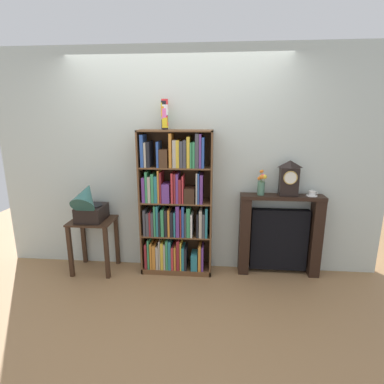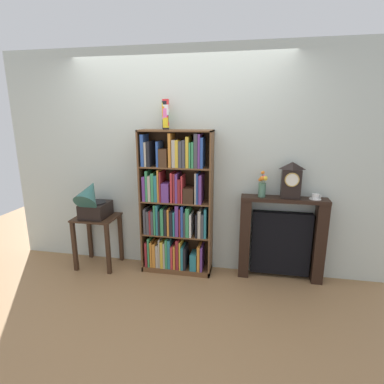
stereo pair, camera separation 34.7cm
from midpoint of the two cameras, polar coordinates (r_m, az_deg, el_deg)
name	(u,v)px [view 2 (the right image)]	position (r m, az deg, el deg)	size (l,w,h in m)	color
ground_plane	(176,274)	(3.78, -0.41, -15.22)	(7.56, 6.40, 0.02)	#997047
wall_back	(189,163)	(3.59, 2.13, 5.45)	(4.56, 0.08, 2.60)	beige
bookshelf	(175,208)	(3.55, -0.41, -3.16)	(0.83, 0.28, 1.69)	brown
cup_stack	(166,114)	(3.44, -2.04, 14.37)	(0.08, 0.08, 0.33)	black
side_table_left	(97,230)	(3.90, -14.95, -6.96)	(0.50, 0.43, 0.65)	#382316
gramophone	(92,201)	(3.72, -15.74, -1.60)	(0.30, 0.49, 0.53)	black
fireplace_mantel	(281,239)	(3.69, 19.06, -8.36)	(0.94, 0.20, 0.97)	black
mantel_clock	(291,180)	(3.49, 20.91, 2.07)	(0.20, 0.13, 0.40)	black
flower_vase	(262,186)	(3.46, 15.91, 1.06)	(0.10, 0.14, 0.29)	#4C7A60
teacup_with_saucer	(315,197)	(3.58, 24.81, -0.89)	(0.13, 0.13, 0.06)	white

